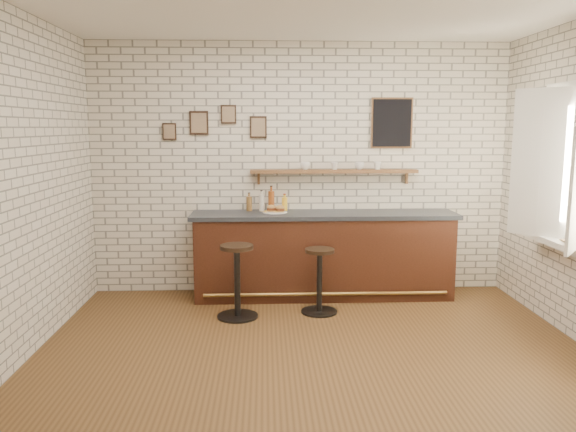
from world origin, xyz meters
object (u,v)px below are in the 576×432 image
at_px(bitters_bottle_brown, 249,203).
at_px(bitters_bottle_amber, 271,201).
at_px(sandwich_plate, 275,212).
at_px(bar_stool_left, 237,279).
at_px(bar_counter, 323,255).
at_px(ciabatta_sandwich, 276,208).
at_px(condiment_bottle_yellow, 285,204).
at_px(shelf_cup_b, 335,166).
at_px(shelf_cup_a, 305,166).
at_px(book_upper, 565,240).
at_px(shelf_cup_d, 377,166).
at_px(shelf_cup_c, 359,166).
at_px(book_lower, 567,242).
at_px(bar_stool_right, 319,279).
at_px(bitters_bottle_white, 262,202).

distance_m(bitters_bottle_brown, bitters_bottle_amber, 0.27).
bearing_deg(sandwich_plate, bar_stool_left, -118.88).
bearing_deg(sandwich_plate, bitters_bottle_brown, 154.14).
relative_size(bar_counter, ciabatta_sandwich, 12.83).
height_order(condiment_bottle_yellow, shelf_cup_b, shelf_cup_b).
distance_m(bar_counter, sandwich_plate, 0.77).
relative_size(shelf_cup_a, book_upper, 0.52).
bearing_deg(bitters_bottle_amber, shelf_cup_d, 1.02).
height_order(bitters_bottle_amber, condiment_bottle_yellow, bitters_bottle_amber).
distance_m(shelf_cup_a, shelf_cup_b, 0.35).
relative_size(bitters_bottle_amber, book_upper, 1.34).
bearing_deg(shelf_cup_c, condiment_bottle_yellow, 81.49).
xyz_separation_m(condiment_bottle_yellow, book_lower, (2.57, -1.65, -0.16)).
bearing_deg(ciabatta_sandwich, bar_stool_right, -54.13).
bearing_deg(bitters_bottle_amber, shelf_cup_c, 1.23).
relative_size(shelf_cup_a, shelf_cup_d, 1.19).
distance_m(bitters_bottle_brown, bar_stool_right, 1.31).
bearing_deg(book_lower, bitters_bottle_white, 145.78).
relative_size(bitters_bottle_amber, book_lower, 1.29).
relative_size(bar_stool_left, bar_stool_right, 1.10).
height_order(condiment_bottle_yellow, shelf_cup_d, shelf_cup_d).
height_order(bitters_bottle_white, bar_stool_left, bitters_bottle_white).
bearing_deg(bitters_bottle_amber, shelf_cup_b, 1.71).
height_order(bitters_bottle_brown, shelf_cup_c, shelf_cup_c).
bearing_deg(shelf_cup_d, bar_stool_left, -144.86).
xyz_separation_m(bitters_bottle_brown, bar_stool_left, (-0.11, -0.90, -0.68)).
height_order(ciabatta_sandwich, bar_stool_left, ciabatta_sandwich).
bearing_deg(shelf_cup_c, book_upper, -144.35).
xyz_separation_m(ciabatta_sandwich, shelf_cup_c, (1.01, 0.17, 0.49)).
relative_size(ciabatta_sandwich, bar_stool_right, 0.34).
bearing_deg(bitters_bottle_white, shelf_cup_d, 0.93).
relative_size(bar_counter, bar_stool_right, 4.36).
bearing_deg(shelf_cup_b, bar_stool_right, -165.69).
bearing_deg(bitters_bottle_brown, bitters_bottle_amber, 0.00).
bearing_deg(bar_stool_right, ciabatta_sandwich, 125.87).
xyz_separation_m(bitters_bottle_brown, bitters_bottle_amber, (0.26, 0.00, 0.03)).
bearing_deg(shelf_cup_c, bar_counter, 104.44).
bearing_deg(book_lower, bar_stool_left, 162.27).
height_order(bar_stool_right, shelf_cup_b, shelf_cup_b).
bearing_deg(shelf_cup_d, book_lower, -42.96).
xyz_separation_m(bitters_bottle_white, bar_stool_left, (-0.26, -0.90, -0.69)).
distance_m(ciabatta_sandwich, bar_stool_right, 1.03).
distance_m(ciabatta_sandwich, book_upper, 3.06).
height_order(ciabatta_sandwich, book_lower, ciabatta_sandwich).
height_order(sandwich_plate, shelf_cup_a, shelf_cup_a).
bearing_deg(bitters_bottle_brown, bar_counter, -11.46).
xyz_separation_m(sandwich_plate, bitters_bottle_white, (-0.16, 0.15, 0.10)).
relative_size(condiment_bottle_yellow, book_lower, 0.88).
xyz_separation_m(bitters_bottle_brown, condiment_bottle_yellow, (0.42, 0.00, -0.00)).
bearing_deg(shelf_cup_d, book_upper, -42.41).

